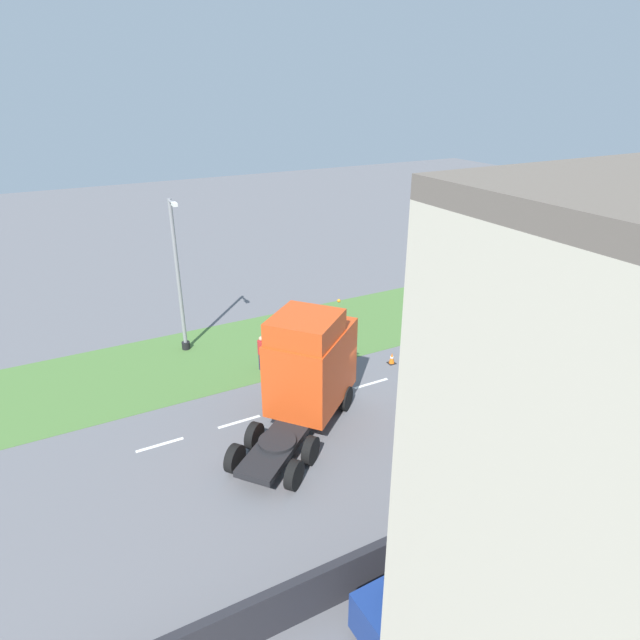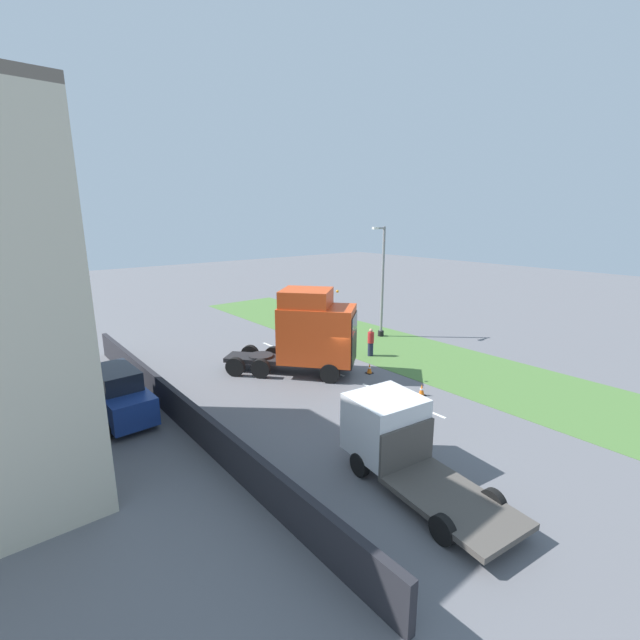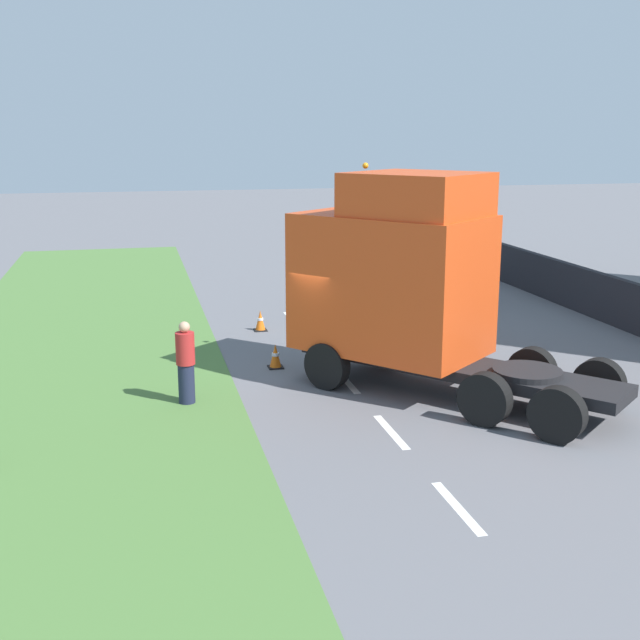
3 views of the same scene
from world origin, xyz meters
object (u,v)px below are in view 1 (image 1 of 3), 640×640
flatbed_truck (543,376)px  traffic_cone_lead (392,358)px  lorry_cab (309,368)px  lamp_post (179,286)px  parked_car (445,590)px  pedestrian (262,353)px  traffic_cone_trailing (323,374)px

flatbed_truck → traffic_cone_lead: (-5.97, -3.43, -1.09)m
lorry_cab → lamp_post: (-8.49, -2.79, 1.15)m
flatbed_truck → lorry_cab: bearing=75.1°
flatbed_truck → parked_car: bearing=127.3°
flatbed_truck → traffic_cone_lead: bearing=37.2°
lamp_post → traffic_cone_lead: 11.02m
parked_car → pedestrian: bearing=174.3°
parked_car → lamp_post: bearing=-176.5°
lorry_cab → traffic_cone_lead: (-2.23, 5.69, -2.07)m
lorry_cab → traffic_cone_trailing: size_ratio=11.79×
flatbed_truck → traffic_cone_lead: 6.97m
pedestrian → traffic_cone_trailing: size_ratio=3.01×
lamp_post → parked_car: bearing=5.2°
traffic_cone_lead → lorry_cab: bearing=-68.6°
parked_car → traffic_cone_trailing: (-12.11, 3.11, -0.77)m
lorry_cab → traffic_cone_trailing: 3.78m
flatbed_truck → parked_car: size_ratio=1.32×
traffic_cone_lead → pedestrian: bearing=-113.1°
lorry_cab → traffic_cone_trailing: (-2.46, 1.98, -2.07)m
lorry_cab → traffic_cone_trailing: bearing=101.4°
parked_car → pedestrian: (-14.36, 1.01, -0.19)m
flatbed_truck → lamp_post: (-12.23, -11.91, 2.13)m
parked_car → traffic_cone_trailing: bearing=163.9°
lorry_cab → traffic_cone_lead: 6.45m
traffic_cone_trailing → flatbed_truck: bearing=49.0°
lamp_post → pedestrian: (3.78, 2.67, -2.65)m
lamp_post → traffic_cone_lead: lamp_post is taller
traffic_cone_lead → flatbed_truck: bearing=29.8°
lorry_cab → traffic_cone_lead: bearing=71.7°
pedestrian → lamp_post: bearing=-144.8°
flatbed_truck → parked_car: 11.84m
parked_car → lorry_cab: bearing=171.6°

